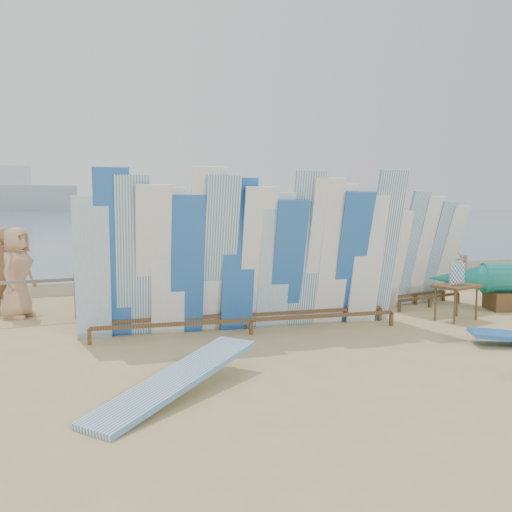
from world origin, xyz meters
name	(u,v)px	position (x,y,z in m)	size (l,w,h in m)	color
ground	(329,333)	(0.00, 0.00, 0.00)	(160.00, 160.00, 0.00)	tan
ocean	(49,213)	(0.00, 128.00, 0.00)	(320.00, 240.00, 0.02)	#45637B
wet_sand_strip	(205,280)	(0.00, 7.20, 0.00)	(40.00, 2.60, 0.01)	brown
distant_ship	(1,194)	(-12.00, 180.00, 5.31)	(45.00, 8.00, 14.00)	#999EA3
fence	(261,277)	(0.00, 3.00, 0.63)	(12.08, 0.08, 0.90)	gray
main_surfboard_rack	(248,259)	(-1.26, 0.68, 1.31)	(5.90, 1.56, 2.91)	brown
side_surfboard_rack	(424,255)	(3.26, 1.42, 1.15)	(2.27, 0.96, 2.56)	brown
vendor_table	(456,301)	(2.87, -0.01, 0.37)	(0.95, 0.75, 1.12)	brown
flat_board_e	(177,395)	(-3.27, -1.99, 0.00)	(0.56, 2.70, 0.07)	silver
beach_chair_left	(254,287)	(0.24, 4.03, 0.24)	(0.57, 0.58, 0.81)	red
beach_chair_right	(317,281)	(2.12, 4.20, 0.27)	(0.62, 0.64, 0.93)	red
stroller	(331,278)	(2.30, 3.77, 0.40)	(0.70, 0.84, 0.99)	red
beachgoer_extra_0	(448,251)	(7.51, 5.32, 0.77)	(0.99, 0.41, 1.54)	tan
beachgoer_5	(223,253)	(0.18, 6.16, 0.90)	(1.66, 0.54, 1.79)	beige
beachgoer_0	(17,273)	(-5.07, 3.60, 0.91)	(0.89, 0.43, 1.82)	tan
beachgoer_8	(386,258)	(4.26, 4.12, 0.80)	(0.77, 0.37, 1.59)	beige
beachgoer_1	(3,270)	(-5.35, 4.30, 0.90)	(0.66, 0.36, 1.80)	#8C6042
beachgoer_9	(347,251)	(3.79, 5.41, 0.89)	(1.15, 0.48, 1.79)	tan
beachgoer_4	(261,260)	(0.64, 4.50, 0.86)	(1.00, 0.43, 1.71)	#8C6042
beachgoer_3	(128,256)	(-2.36, 6.64, 0.87)	(1.13, 0.46, 1.74)	tan
beachgoer_2	(134,270)	(-2.76, 3.60, 0.86)	(0.83, 0.40, 1.72)	beige
beachgoer_10	(439,254)	(5.97, 3.99, 0.87)	(1.02, 0.44, 1.73)	#8C6042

